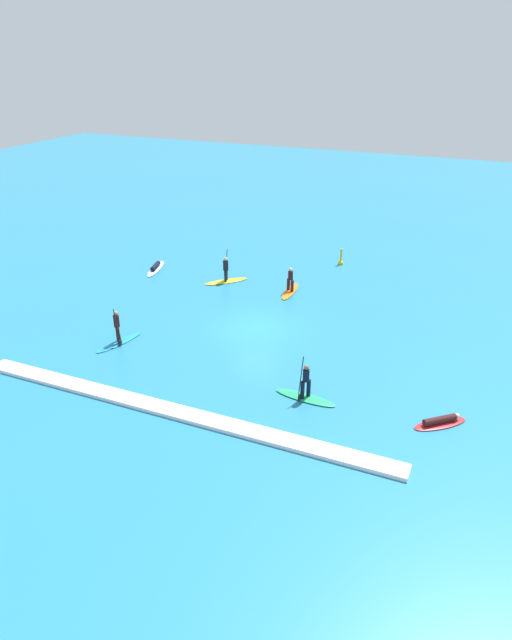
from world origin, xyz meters
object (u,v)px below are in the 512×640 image
(surfer_on_white_board, at_px, (156,267))
(surfer_on_yellow_board, at_px, (226,276))
(surfer_on_blue_board, at_px, (118,334))
(marker_buoy, at_px, (341,261))
(surfer_on_orange_board, at_px, (290,287))
(surfer_on_green_board, at_px, (305,391))
(surfer_on_red_board, at_px, (440,422))

(surfer_on_white_board, height_order, surfer_on_yellow_board, surfer_on_yellow_board)
(surfer_on_blue_board, relative_size, marker_buoy, 2.40)
(surfer_on_orange_board, bearing_deg, surfer_on_white_board, 85.38)
(surfer_on_blue_board, height_order, marker_buoy, surfer_on_blue_board)
(surfer_on_blue_board, distance_m, surfer_on_yellow_board, 10.35)
(surfer_on_yellow_board, height_order, marker_buoy, surfer_on_yellow_board)
(surfer_on_green_board, relative_size, marker_buoy, 2.33)
(surfer_on_yellow_board, relative_size, marker_buoy, 2.09)
(surfer_on_orange_board, relative_size, surfer_on_green_board, 1.01)
(surfer_on_blue_board, bearing_deg, surfer_on_yellow_board, -173.00)
(surfer_on_white_board, relative_size, surfer_on_red_board, 1.41)
(surfer_on_red_board, distance_m, surfer_on_yellow_board, 18.95)
(surfer_on_yellow_board, bearing_deg, surfer_on_red_board, -80.78)
(surfer_on_orange_board, height_order, surfer_on_green_board, surfer_on_green_board)
(surfer_on_white_board, bearing_deg, surfer_on_orange_board, -105.00)
(surfer_on_blue_board, relative_size, surfer_on_yellow_board, 1.15)
(surfer_on_orange_board, xyz_separation_m, surfer_on_red_board, (10.86, -11.03, -0.23))
(surfer_on_yellow_board, bearing_deg, surfer_on_orange_board, -44.52)
(surfer_on_white_board, height_order, surfer_on_green_board, surfer_on_green_board)
(surfer_on_green_board, relative_size, surfer_on_yellow_board, 1.11)
(surfer_on_orange_board, xyz_separation_m, marker_buoy, (1.59, 6.33, -0.13))
(surfer_on_white_board, relative_size, surfer_on_yellow_board, 1.24)
(surfer_on_orange_board, xyz_separation_m, surfer_on_white_board, (-10.26, 0.08, -0.22))
(surfer_on_green_board, height_order, marker_buoy, surfer_on_green_board)
(surfer_on_orange_board, xyz_separation_m, surfer_on_green_board, (4.96, -11.44, 0.02))
(surfer_on_blue_board, height_order, surfer_on_red_board, surfer_on_blue_board)
(surfer_on_white_board, xyz_separation_m, surfer_on_yellow_board, (5.67, -0.16, 0.31))
(surfer_on_blue_board, bearing_deg, surfer_on_white_board, -142.91)
(surfer_on_red_board, bearing_deg, marker_buoy, 77.17)
(surfer_on_blue_board, bearing_deg, surfer_on_green_board, 99.06)
(surfer_on_blue_board, relative_size, surfer_on_green_board, 1.03)
(surfer_on_green_board, bearing_deg, surfer_on_blue_board, -0.82)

